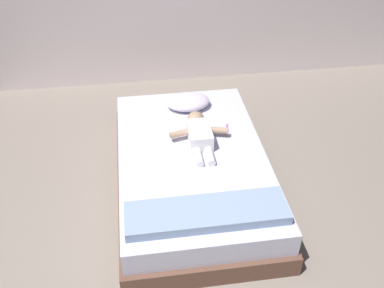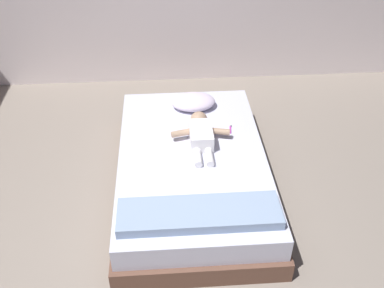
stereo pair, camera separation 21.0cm
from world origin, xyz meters
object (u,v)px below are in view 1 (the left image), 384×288
Objects in this scene: baby at (199,133)px; toothbrush at (227,127)px; pillow at (188,102)px; bed at (192,171)px.

baby reaches higher than toothbrush.
pillow reaches higher than toothbrush.
pillow is 3.39× the size of toothbrush.
bed is 16.74× the size of toothbrush.
toothbrush is (0.31, -0.39, -0.06)m from pillow.
baby is at bearing -87.06° from pillow.
pillow is 0.50m from toothbrush.
toothbrush is (0.28, 0.14, -0.06)m from baby.
bed is 0.53m from toothbrush.
pillow reaches higher than bed.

